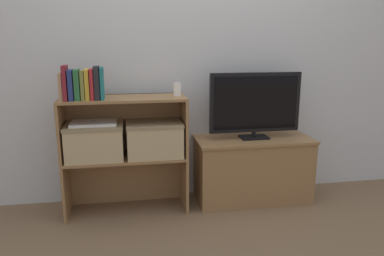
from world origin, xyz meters
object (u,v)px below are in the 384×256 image
book_maroon (65,83)px  laptop (94,123)px  book_teal (102,83)px  book_forest (77,85)px  storage_basket_left (95,140)px  book_navy (71,85)px  book_crimson (92,84)px  baby_monitor (177,89)px  tv_stand (252,169)px  tv (255,104)px  book_charcoal (97,83)px  storage_basket_right (154,137)px  book_tan (61,87)px  book_mustard (87,84)px  book_olive (83,85)px

book_maroon → laptop: (0.17, 0.06, -0.30)m
book_teal → laptop: bearing=144.0°
book_forest → storage_basket_left: bearing=32.4°
book_navy → book_forest: size_ratio=0.99×
book_crimson → book_forest: bearing=-180.0°
book_navy → baby_monitor: 0.75m
book_crimson → book_teal: size_ratio=0.95×
book_maroon → tv_stand: bearing=4.1°
storage_basket_left → baby_monitor: bearing=1.4°
tv → book_charcoal: book_charcoal is taller
book_maroon → book_charcoal: 0.21m
laptop → book_charcoal: bearing=-52.8°
book_navy → storage_basket_right: book_navy is taller
book_maroon → storage_basket_left: (0.17, 0.06, -0.43)m
tv_stand → book_teal: bearing=-175.1°
storage_basket_right → book_tan: bearing=-174.9°
book_navy → book_mustard: 0.11m
book_charcoal → storage_basket_left: book_charcoal is taller
book_crimson → book_charcoal: size_ratio=0.92×
book_charcoal → storage_basket_left: bearing=127.2°
storage_basket_right → book_charcoal: bearing=-171.8°
tv → book_maroon: bearing=-176.0°
tv → book_charcoal: size_ratio=3.17×
tv → book_charcoal: (-1.19, -0.10, 0.20)m
tv_stand → baby_monitor: bearing=-177.4°
tv_stand → book_teal: (-1.15, -0.10, 0.73)m
book_tan → book_charcoal: book_charcoal is taller
book_navy → book_charcoal: bearing=0.0°
tv_stand → storage_basket_left: size_ratio=2.25×
book_mustard → tv: bearing=4.5°
book_tan → book_forest: size_ratio=0.89×
tv → storage_basket_left: (-1.23, -0.04, -0.22)m
book_maroon → storage_basket_right: size_ratio=0.58×
book_crimson → book_olive: bearing=-180.0°
book_navy → storage_basket_left: bearing=23.7°
book_tan → book_charcoal: bearing=0.0°
tv → book_crimson: bearing=-175.4°
baby_monitor → storage_basket_left: 0.71m
tv_stand → book_mustard: 1.45m
book_crimson → book_teal: (0.07, -0.00, 0.01)m
book_maroon → storage_basket_left: size_ratio=0.58×
book_navy → book_mustard: (0.11, -0.00, 0.00)m
book_mustard → book_crimson: 0.03m
book_olive → book_mustard: bearing=-0.0°
tv → baby_monitor: tv is taller
tv_stand → book_tan: (-1.42, -0.10, 0.71)m
baby_monitor → book_charcoal: bearing=-172.8°
book_navy → laptop: (0.13, 0.06, -0.28)m
tv_stand → book_mustard: size_ratio=4.41×
book_maroon → book_olive: book_maroon is taller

